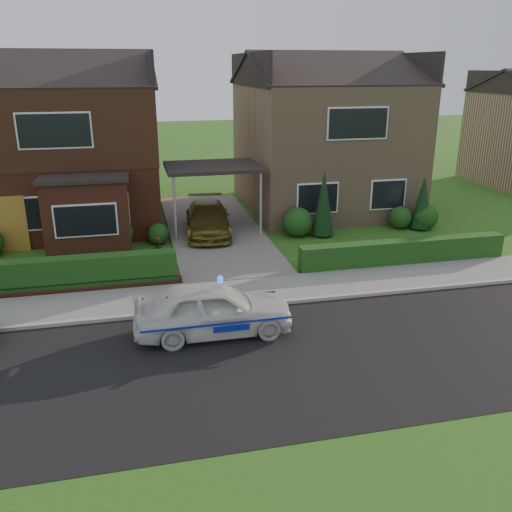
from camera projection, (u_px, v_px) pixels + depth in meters
name	position (u px, v px, depth m)	size (l,w,h in m)	color
ground	(284.00, 360.00, 12.85)	(120.00, 120.00, 0.00)	#295316
road	(284.00, 360.00, 12.85)	(60.00, 6.00, 0.02)	black
kerb	(256.00, 305.00, 15.63)	(60.00, 0.16, 0.12)	#9E9993
sidewalk	(248.00, 291.00, 16.60)	(60.00, 2.00, 0.10)	slate
driveway	(214.00, 229.00, 22.94)	(3.80, 12.00, 0.12)	#666059
house_left	(68.00, 135.00, 23.15)	(7.50, 9.53, 7.25)	brown
house_right	(323.00, 131.00, 25.72)	(7.50, 8.06, 7.25)	tan
carport_link	(213.00, 168.00, 22.04)	(3.80, 3.00, 2.77)	black
dwarf_wall	(53.00, 289.00, 16.44)	(7.70, 0.25, 0.36)	brown
hedge_left	(55.00, 293.00, 16.64)	(7.50, 0.55, 0.90)	#173D13
hedge_right	(402.00, 265.00, 18.99)	(7.50, 0.55, 0.80)	#173D13
shrub_left_mid	(115.00, 233.00, 20.34)	(1.32, 1.32, 1.32)	#173D13
shrub_left_near	(158.00, 234.00, 21.03)	(0.84, 0.84, 0.84)	#173D13
shrub_right_near	(298.00, 222.00, 21.97)	(1.20, 1.20, 1.20)	#173D13
shrub_right_mid	(400.00, 218.00, 23.07)	(0.96, 0.96, 0.96)	#173D13
shrub_right_far	(425.00, 217.00, 22.98)	(1.08, 1.08, 1.08)	#173D13
conifer_a	(323.00, 205.00, 21.76)	(0.90, 0.90, 2.60)	black
conifer_b	(422.00, 204.00, 22.75)	(0.90, 0.90, 2.20)	black
police_car	(213.00, 309.00, 13.88)	(3.73, 4.07, 1.55)	silver
driveway_car	(208.00, 218.00, 21.96)	(1.73, 4.26, 1.24)	brown
potted_plant_b	(74.00, 245.00, 19.84)	(0.43, 0.34, 0.78)	gray
potted_plant_c	(158.00, 248.00, 19.45)	(0.46, 0.46, 0.82)	gray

